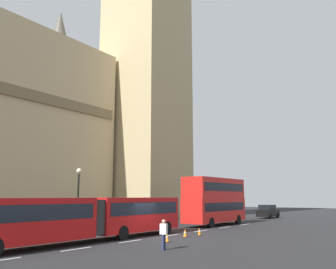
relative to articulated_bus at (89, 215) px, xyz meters
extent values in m
plane|color=#262628|center=(4.34, -1.99, -1.75)|extent=(160.00, 160.00, 0.00)
cube|color=silver|center=(-2.62, -1.99, -1.74)|extent=(2.20, 0.16, 0.01)
cube|color=silver|center=(1.98, -1.99, -1.74)|extent=(2.20, 0.16, 0.01)
cube|color=silver|center=(6.58, -1.99, -1.74)|extent=(2.20, 0.16, 0.01)
cube|color=silver|center=(11.18, -1.99, -1.74)|extent=(2.20, 0.16, 0.01)
cube|color=silver|center=(15.78, -1.99, -1.74)|extent=(2.20, 0.16, 0.01)
cube|color=silver|center=(20.38, -1.99, -1.74)|extent=(2.20, 0.16, 0.01)
cube|color=tan|center=(22.67, 14.01, 26.44)|extent=(9.91, 9.91, 56.38)
cone|color=#565147|center=(9.98, 18.01, 22.65)|extent=(2.40, 2.40, 4.63)
cube|color=red|center=(4.60, 0.01, -0.10)|extent=(8.30, 2.50, 2.50)
cube|color=#1E232D|center=(4.60, 0.01, 0.35)|extent=(7.64, 2.54, 0.90)
cube|color=red|center=(-4.61, 0.01, -0.10)|extent=(8.30, 2.50, 2.50)
cube|color=#1E232D|center=(-4.61, 0.01, 0.35)|extent=(7.64, 2.54, 0.90)
cylinder|color=#2D2D2D|center=(0.00, 0.01, -0.10)|extent=(2.38, 2.38, 2.25)
cylinder|color=black|center=(7.25, -1.12, -1.25)|extent=(1.00, 0.30, 1.00)
cylinder|color=black|center=(2.11, -1.12, -1.25)|extent=(1.00, 0.30, 1.00)
cube|color=red|center=(17.47, 0.01, -0.15)|extent=(9.46, 2.50, 2.40)
cube|color=black|center=(17.47, 0.01, 0.20)|extent=(8.52, 2.54, 0.84)
cube|color=red|center=(17.47, 0.01, 2.10)|extent=(9.27, 2.50, 2.10)
cube|color=black|center=(17.47, 0.01, 2.20)|extent=(8.52, 2.54, 0.84)
cylinder|color=black|center=(20.50, -1.12, -1.25)|extent=(1.00, 0.30, 1.00)
cylinder|color=black|center=(14.44, -1.12, -1.25)|extent=(1.00, 0.30, 1.00)
cube|color=black|center=(33.05, 0.23, -1.05)|extent=(4.40, 1.80, 0.90)
cube|color=black|center=(32.85, 0.23, -0.25)|extent=(2.46, 1.66, 0.70)
cylinder|color=black|center=(34.46, -0.58, -1.43)|extent=(0.64, 0.30, 0.64)
cylinder|color=black|center=(31.65, -0.58, -1.43)|extent=(0.64, 0.30, 0.64)
cube|color=black|center=(3.10, -4.23, -1.73)|extent=(0.36, 0.36, 0.03)
cone|color=orange|center=(3.10, -4.23, -1.44)|extent=(0.28, 0.28, 0.55)
cylinder|color=white|center=(3.10, -4.23, -1.41)|extent=(0.17, 0.17, 0.08)
cube|color=black|center=(6.36, -3.51, -1.73)|extent=(0.36, 0.36, 0.03)
cone|color=orange|center=(6.36, -3.51, -1.44)|extent=(0.28, 0.28, 0.55)
cylinder|color=white|center=(6.36, -3.51, -1.41)|extent=(0.17, 0.17, 0.08)
cube|color=black|center=(7.98, -3.77, -1.73)|extent=(0.36, 0.36, 0.03)
cone|color=orange|center=(7.98, -3.77, -1.44)|extent=(0.28, 0.28, 0.55)
cylinder|color=white|center=(7.98, -3.77, -1.41)|extent=(0.17, 0.17, 0.08)
cylinder|color=black|center=(2.77, 4.51, -1.60)|extent=(0.32, 0.32, 0.30)
cylinder|color=black|center=(2.77, 4.51, 0.65)|extent=(0.16, 0.16, 4.80)
sphere|color=beige|center=(2.77, 4.51, 3.30)|extent=(0.44, 0.44, 0.44)
cylinder|color=#262D4C|center=(-0.07, -6.28, -1.32)|extent=(0.16, 0.16, 0.86)
cylinder|color=#262D4C|center=(0.12, -6.23, -1.32)|extent=(0.16, 0.16, 0.86)
cube|color=silver|center=(0.03, -6.25, -0.59)|extent=(0.32, 0.44, 0.60)
sphere|color=tan|center=(0.03, -6.25, -0.17)|extent=(0.22, 0.22, 0.22)
camera|label=1|loc=(-16.85, -18.91, 1.23)|focal=38.56mm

